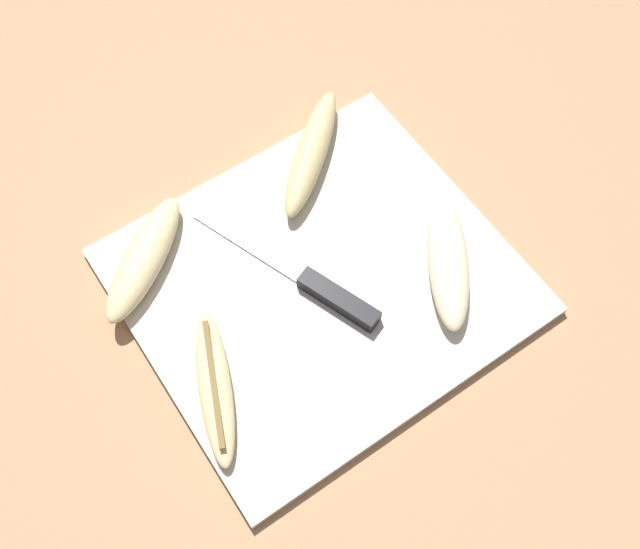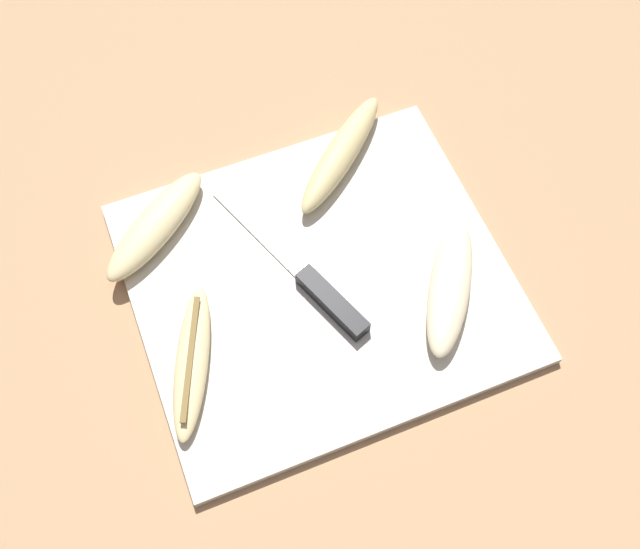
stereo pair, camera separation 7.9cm
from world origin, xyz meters
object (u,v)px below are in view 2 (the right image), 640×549
at_px(banana_ripe_center, 155,225).
at_px(banana_bright_far, 450,287).
at_px(knife, 319,284).
at_px(banana_mellow_near, 192,361).
at_px(banana_spotted_left, 341,153).

bearing_deg(banana_ripe_center, banana_bright_far, -34.97).
xyz_separation_m(knife, banana_mellow_near, (-0.15, -0.03, 0.00)).
relative_size(banana_ripe_center, banana_bright_far, 0.97).
bearing_deg(banana_mellow_near, knife, 12.85).
bearing_deg(banana_bright_far, banana_spotted_left, 101.57).
height_order(banana_bright_far, banana_spotted_left, same).
bearing_deg(knife, banana_bright_far, -45.08).
height_order(banana_ripe_center, banana_spotted_left, banana_spotted_left).
xyz_separation_m(knife, banana_bright_far, (0.12, -0.06, 0.01)).
height_order(banana_bright_far, banana_mellow_near, banana_bright_far).
height_order(knife, banana_mellow_near, banana_mellow_near).
relative_size(knife, banana_ripe_center, 1.52).
xyz_separation_m(banana_bright_far, banana_mellow_near, (-0.27, 0.02, -0.01)).
xyz_separation_m(knife, banana_spotted_left, (0.08, 0.14, 0.01)).
bearing_deg(banana_spotted_left, banana_mellow_near, -142.88).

